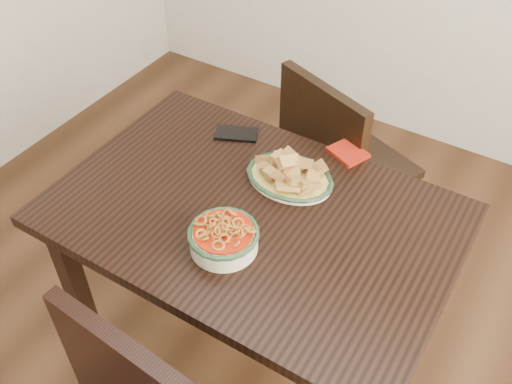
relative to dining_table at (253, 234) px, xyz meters
The scene contains 7 objects.
floor 0.66m from the dining_table, 63.44° to the right, with size 3.50×3.50×0.00m, color #331E10.
dining_table is the anchor object (origin of this frame).
chair_far 0.63m from the dining_table, 89.23° to the left, with size 0.54×0.54×0.89m.
fish_plate 0.23m from the dining_table, 81.14° to the left, with size 0.28×0.22×0.11m.
noodle_bowl 0.22m from the dining_table, 87.06° to the right, with size 0.20×0.20×0.08m.
smartphone 0.39m from the dining_table, 130.44° to the left, with size 0.15×0.08×0.01m, color black.
napkin 0.43m from the dining_table, 71.97° to the left, with size 0.12×0.10×0.01m, color #9B1A0B.
Camera 1 is at (0.58, -0.90, 1.94)m, focal length 40.00 mm.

